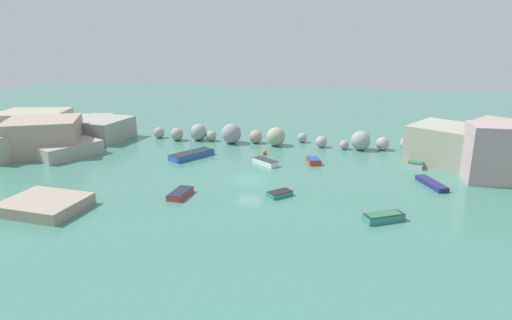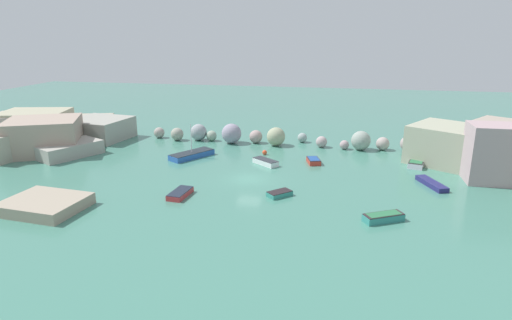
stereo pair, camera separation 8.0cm
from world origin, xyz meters
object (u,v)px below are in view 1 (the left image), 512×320
object	(u,v)px
channel_buoy	(265,152)
moored_boat_7	(384,217)
moored_boat_2	(314,161)
moored_boat_5	(416,163)
moored_boat_1	(180,194)
moored_boat_0	(265,162)
moored_boat_6	(432,183)
moored_boat_4	(280,194)
moored_boat_3	(192,155)
stone_dock	(45,205)

from	to	relation	value
channel_buoy	moored_boat_7	xyz separation A→B (m)	(13.22, -17.93, 0.04)
moored_boat_7	moored_boat_2	bearing A→B (deg)	-94.86
channel_buoy	moored_boat_5	xyz separation A→B (m)	(18.15, -1.35, 0.06)
channel_buoy	moored_boat_1	bearing A→B (deg)	-108.34
moored_boat_0	moored_boat_6	size ratio (longest dim) A/B	0.75
moored_boat_2	moored_boat_4	bearing A→B (deg)	-27.96
moored_boat_2	moored_boat_3	distance (m)	15.01
moored_boat_1	moored_boat_3	xyz separation A→B (m)	(-3.38, 12.89, 0.09)
channel_buoy	moored_boat_2	distance (m)	6.85
moored_boat_1	stone_dock	bearing A→B (deg)	-57.62
moored_boat_6	stone_dock	bearing A→B (deg)	-90.94
stone_dock	moored_boat_0	world-z (taller)	stone_dock
channel_buoy	moored_boat_1	world-z (taller)	channel_buoy
moored_boat_1	channel_buoy	bearing A→B (deg)	166.49
stone_dock	moored_boat_1	world-z (taller)	stone_dock
moored_boat_2	moored_boat_3	size ratio (longest dim) A/B	0.44
moored_boat_1	moored_boat_5	bearing A→B (deg)	126.65
moored_boat_3	channel_buoy	bearing A→B (deg)	-38.70
moored_boat_4	moored_boat_6	size ratio (longest dim) A/B	0.56
channel_buoy	moored_boat_6	bearing A→B (deg)	-23.45
moored_boat_3	moored_boat_4	distance (m)	16.72
channel_buoy	moored_boat_4	world-z (taller)	channel_buoy
moored_boat_4	moored_boat_3	bearing A→B (deg)	94.12
channel_buoy	moored_boat_7	distance (m)	22.28
moored_boat_0	moored_boat_1	xyz separation A→B (m)	(-6.13, -11.71, -0.05)
moored_boat_7	moored_boat_6	bearing A→B (deg)	-147.90
moored_boat_4	moored_boat_1	bearing A→B (deg)	146.86
moored_boat_0	moored_boat_3	world-z (taller)	moored_boat_3
moored_boat_4	moored_boat_0	bearing A→B (deg)	62.75
stone_dock	moored_boat_1	bearing A→B (deg)	27.56
moored_boat_0	moored_boat_2	distance (m)	5.73
moored_boat_4	moored_boat_5	distance (m)	18.96
moored_boat_0	moored_boat_5	distance (m)	17.51
moored_boat_1	moored_boat_2	bearing A→B (deg)	143.75
stone_dock	moored_boat_4	xyz separation A→B (m)	(19.68, 7.37, -0.26)
moored_boat_3	moored_boat_6	bearing A→B (deg)	-68.40
stone_dock	moored_boat_5	xyz separation A→B (m)	(33.84, 19.98, -0.14)
moored_boat_0	moored_boat_2	world-z (taller)	moored_boat_0
stone_dock	moored_boat_0	xyz separation A→B (m)	(16.56, 17.16, -0.18)
moored_boat_1	moored_boat_6	distance (m)	25.16
moored_boat_5	moored_boat_2	bearing A→B (deg)	-69.36
moored_boat_5	moored_boat_6	xyz separation A→B (m)	(0.52, -6.75, -0.13)
moored_boat_0	moored_boat_7	xyz separation A→B (m)	(12.36, -13.76, 0.03)
moored_boat_0	moored_boat_4	size ratio (longest dim) A/B	1.35
moored_boat_1	moored_boat_6	size ratio (longest dim) A/B	0.73
channel_buoy	moored_boat_2	size ratio (longest dim) A/B	0.23
moored_boat_3	moored_boat_6	world-z (taller)	moored_boat_3
stone_dock	moored_boat_7	xyz separation A→B (m)	(28.92, 3.40, -0.16)
moored_boat_7	moored_boat_0	bearing A→B (deg)	-76.98
stone_dock	moored_boat_5	distance (m)	39.30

